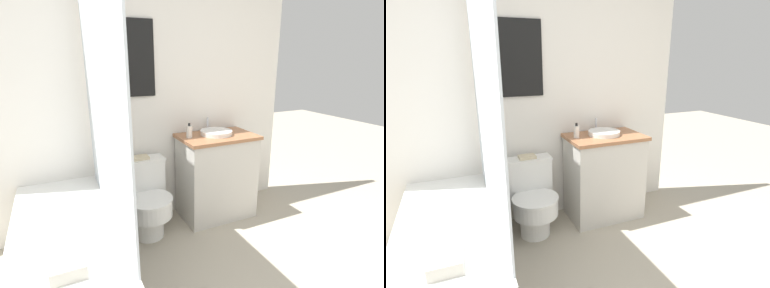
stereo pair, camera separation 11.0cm
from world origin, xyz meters
TOP-DOWN VIEW (x-y plane):
  - wall_back at (-0.00, 2.08)m, footprint 3.05×0.07m
  - shower_area at (-0.70, 1.31)m, footprint 0.61×1.48m
  - toilet at (-0.05, 1.80)m, footprint 0.42×0.52m
  - vanity at (0.66, 1.81)m, footprint 0.71×0.46m
  - sink at (0.66, 1.83)m, footprint 0.30×0.33m
  - soap_bottle at (0.39, 1.84)m, footprint 0.05×0.05m
  - book_on_tank at (-0.05, 1.92)m, footprint 0.15×0.11m

SIDE VIEW (x-z plane):
  - shower_area at x=-0.70m, z-range -0.68..1.30m
  - toilet at x=-0.05m, z-range 0.00..0.65m
  - vanity at x=0.66m, z-range 0.00..0.82m
  - book_on_tank at x=-0.05m, z-range 0.65..0.68m
  - sink at x=0.66m, z-range 0.77..0.90m
  - soap_bottle at x=0.39m, z-range 0.81..0.94m
  - wall_back at x=0.00m, z-range 0.00..2.50m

